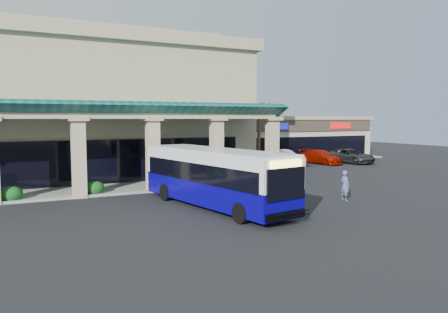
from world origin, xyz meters
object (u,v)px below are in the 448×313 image
transit_bus (215,179)px  car_silver (263,159)px  pedestrian (345,186)px  car_gray (350,156)px  car_white (284,157)px  car_red (321,157)px

transit_bus → car_silver: (12.90, 15.48, -0.80)m
pedestrian → car_gray: (15.27, 15.60, -0.12)m
car_silver → car_white: 2.34m
car_white → car_gray: (7.39, -1.50, -0.03)m
transit_bus → pedestrian: (7.36, -1.71, -0.66)m
transit_bus → car_red: (19.41, 14.75, -0.81)m
car_gray → car_red: bearing=159.1°
transit_bus → car_white: transit_bus is taller
car_red → pedestrian: bearing=-134.0°
car_red → car_white: bearing=163.5°
car_silver → car_gray: bearing=-6.2°
pedestrian → car_white: size_ratio=0.37×
car_red → car_gray: (3.21, -0.87, 0.03)m
car_silver → car_red: 6.55m
car_silver → car_red: size_ratio=0.87×
transit_bus → car_silver: size_ratio=2.55×
car_white → car_silver: bearing=167.2°
pedestrian → car_silver: pedestrian is taller
car_silver → transit_bus: bearing=-126.7°
pedestrian → car_red: (12.06, 16.46, -0.15)m
pedestrian → car_white: bearing=-23.8°
car_silver → car_gray: car_gray is taller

